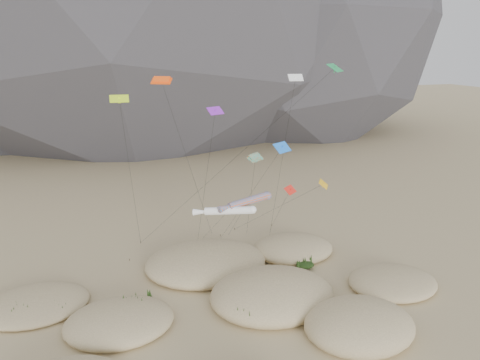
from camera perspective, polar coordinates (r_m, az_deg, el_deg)
name	(u,v)px	position (r m, az deg, el deg)	size (l,w,h in m)	color
ground	(251,329)	(51.57, 1.34, -17.75)	(500.00, 500.00, 0.00)	#CCB789
dunes	(234,299)	(55.20, -0.80, -14.34)	(53.14, 37.25, 4.20)	#CCB789
dune_grass	(233,304)	(54.16, -0.82, -14.84)	(44.14, 27.66, 1.51)	black
kite_stakes	(212,240)	(71.85, -3.46, -7.32)	(23.59, 6.23, 0.30)	#3F2D1E
rainbow_tube_kite	(247,201)	(56.91, 0.86, -2.63)	(7.34, 15.53, 11.25)	orange
white_tube_kite	(226,211)	(56.06, -1.74, -3.78)	(7.19, 15.76, 10.40)	white
orange_parafoil	(162,83)	(57.49, -9.46, 11.58)	(9.82, 11.29, 25.17)	#FF4B0D
multi_parafoil	(255,158)	(57.61, 1.87, 2.64)	(4.61, 13.75, 15.92)	#DF5C17
delta_kites	(269,126)	(55.74, 3.60, 6.55)	(27.64, 20.96, 26.54)	white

